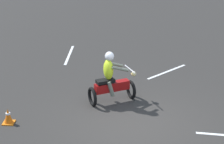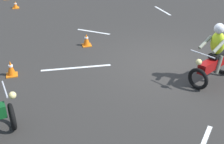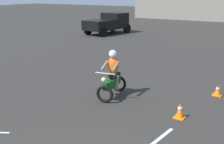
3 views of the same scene
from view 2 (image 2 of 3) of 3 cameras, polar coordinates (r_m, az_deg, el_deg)
name	(u,v)px [view 2 (image 2 of 3)]	position (r m, az deg, el deg)	size (l,w,h in m)	color
ground_plane	(165,63)	(9.91, 9.60, 1.62)	(120.00, 120.00, 0.00)	#2D2B28
motorcycle_rider_foreground	(214,57)	(8.90, 18.14, 2.67)	(1.19, 1.52, 1.66)	black
traffic_cone_mid_center	(11,69)	(9.39, -18.00, 0.61)	(0.32, 0.32, 0.46)	orange
traffic_cone_mid_left	(15,5)	(16.25, -17.24, 11.62)	(0.32, 0.32, 0.33)	orange
traffic_cone_far_left	(86,40)	(11.03, -4.69, 5.87)	(0.32, 0.32, 0.44)	orange
lane_stripe_e	(163,11)	(15.36, 9.22, 11.02)	(0.10, 1.55, 0.01)	silver
lane_stripe_ne	(94,32)	(12.41, -3.39, 7.37)	(0.10, 1.40, 0.01)	silver
lane_stripe_n	(76,68)	(9.53, -6.57, 0.79)	(0.10, 2.12, 0.01)	silver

